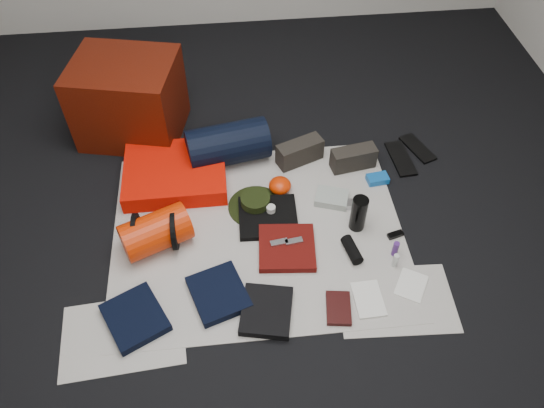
{
  "coord_description": "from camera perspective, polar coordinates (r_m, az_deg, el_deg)",
  "views": [
    {
      "loc": [
        -0.12,
        -1.82,
        2.33
      ],
      "look_at": [
        0.09,
        0.12,
        0.1
      ],
      "focal_mm": 35.0,
      "sensor_mm": 36.0,
      "label": 1
    }
  ],
  "objects": [
    {
      "name": "paperback_book",
      "position": [
        2.69,
        7.16,
        -11.06
      ],
      "size": [
        0.14,
        0.2,
        0.03
      ],
      "primitive_type": "cube",
      "rotation": [
        0.0,
        0.0,
        -0.14
      ],
      "color": "black",
      "rests_on": "newspaper_mat"
    },
    {
      "name": "newspaper_sheet_front_left",
      "position": [
        2.71,
        -15.71,
        -13.37
      ],
      "size": [
        0.61,
        0.44,
        0.0
      ],
      "primitive_type": "cube",
      "rotation": [
        0.0,
        0.0,
        0.07
      ],
      "color": "silver",
      "rests_on": "floor"
    },
    {
      "name": "newspaper_sheet_front_right",
      "position": [
        2.78,
        13.15,
        -9.99
      ],
      "size": [
        0.6,
        0.43,
        0.0
      ],
      "primitive_type": "cube",
      "rotation": [
        0.0,
        0.0,
        -0.05
      ],
      "color": "silver",
      "rests_on": "floor"
    },
    {
      "name": "trousers_navy_a",
      "position": [
        2.71,
        -14.51,
        -11.75
      ],
      "size": [
        0.36,
        0.38,
        0.05
      ],
      "primitive_type": "cube",
      "rotation": [
        0.0,
        0.0,
        0.47
      ],
      "color": "black",
      "rests_on": "newspaper_mat"
    },
    {
      "name": "hiking_boot_right",
      "position": [
        3.29,
        8.75,
        4.9
      ],
      "size": [
        0.29,
        0.15,
        0.14
      ],
      "primitive_type": "cube",
      "rotation": [
        0.0,
        0.0,
        0.17
      ],
      "color": "#2A2621",
      "rests_on": "newspaper_mat"
    },
    {
      "name": "sack_strap_left",
      "position": [
        2.9,
        -14.35,
        -3.07
      ],
      "size": [
        0.02,
        0.22,
        0.22
      ],
      "primitive_type": "cylinder",
      "rotation": [
        0.0,
        1.57,
        0.0
      ],
      "color": "black",
      "rests_on": "newspaper_mat"
    },
    {
      "name": "toiletry_purple",
      "position": [
        2.9,
        13.13,
        -4.72
      ],
      "size": [
        0.04,
        0.04,
        0.1
      ],
      "primitive_type": "cylinder",
      "rotation": [
        0.0,
        0.0,
        0.31
      ],
      "color": "#492270",
      "rests_on": "newspaper_mat"
    },
    {
      "name": "flip_flop_left",
      "position": [
        3.44,
        13.68,
        4.76
      ],
      "size": [
        0.14,
        0.31,
        0.02
      ],
      "primitive_type": "cube",
      "rotation": [
        0.0,
        0.0,
        0.07
      ],
      "color": "black",
      "rests_on": "floor"
    },
    {
      "name": "compact_camera",
      "position": [
        3.09,
        8.57,
        -0.02
      ],
      "size": [
        0.1,
        0.06,
        0.04
      ],
      "primitive_type": "cube",
      "rotation": [
        0.0,
        0.0,
        -0.06
      ],
      "color": "#B4B5B9",
      "rests_on": "newspaper_mat"
    },
    {
      "name": "first_aid_pouch",
      "position": [
        3.1,
        6.44,
        0.66
      ],
      "size": [
        0.22,
        0.19,
        0.05
      ],
      "primitive_type": "cube",
      "rotation": [
        0.0,
        0.0,
        -0.33
      ],
      "color": "#919991",
      "rests_on": "newspaper_mat"
    },
    {
      "name": "speaker",
      "position": [
        2.87,
        8.59,
        -4.89
      ],
      "size": [
        0.1,
        0.17,
        0.06
      ],
      "primitive_type": "cylinder",
      "rotation": [
        1.57,
        0.0,
        0.22
      ],
      "color": "black",
      "rests_on": "newspaper_mat"
    },
    {
      "name": "tape_roll",
      "position": [
        2.99,
        -0.12,
        -0.53
      ],
      "size": [
        0.05,
        0.05,
        0.03
      ],
      "primitive_type": "cylinder",
      "color": "beige",
      "rests_on": "black_tshirt"
    },
    {
      "name": "cyan_case",
      "position": [
        3.26,
        11.28,
        2.67
      ],
      "size": [
        0.13,
        0.09,
        0.04
      ],
      "primitive_type": "cube",
      "rotation": [
        0.0,
        0.0,
        0.12
      ],
      "color": "#1055A4",
      "rests_on": "newspaper_mat"
    },
    {
      "name": "water_bottle",
      "position": [
        2.93,
        9.3,
        -1.01
      ],
      "size": [
        0.11,
        0.11,
        0.22
      ],
      "primitive_type": "cylinder",
      "rotation": [
        0.0,
        0.0,
        -0.36
      ],
      "color": "black",
      "rests_on": "newspaper_mat"
    },
    {
      "name": "hiking_boot_left",
      "position": [
        3.29,
        3.0,
        5.62
      ],
      "size": [
        0.31,
        0.21,
        0.14
      ],
      "primitive_type": "cube",
      "rotation": [
        0.0,
        0.0,
        0.38
      ],
      "color": "#2A2621",
      "rests_on": "newspaper_mat"
    },
    {
      "name": "navy_duffel",
      "position": [
        3.26,
        -4.77,
        6.43
      ],
      "size": [
        0.53,
        0.34,
        0.26
      ],
      "primitive_type": "cylinder",
      "rotation": [
        0.0,
        1.57,
        0.19
      ],
      "color": "black",
      "rests_on": "newspaper_mat"
    },
    {
      "name": "map_printout",
      "position": [
        2.84,
        14.75,
        -8.44
      ],
      "size": [
        0.21,
        0.22,
        0.01
      ],
      "primitive_type": "cube",
      "rotation": [
        0.0,
        0.0,
        -0.54
      ],
      "color": "silver",
      "rests_on": "newspaper_mat"
    },
    {
      "name": "trousers_charcoal",
      "position": [
        2.65,
        -0.6,
        -11.43
      ],
      "size": [
        0.29,
        0.32,
        0.04
      ],
      "primitive_type": "cube",
      "rotation": [
        0.0,
        0.0,
        -0.21
      ],
      "color": "black",
      "rests_on": "newspaper_mat"
    },
    {
      "name": "boonie_brim",
      "position": [
        3.07,
        -1.78,
        -0.26
      ],
      "size": [
        0.33,
        0.33,
        0.01
      ],
      "primitive_type": "cylinder",
      "rotation": [
        0.0,
        0.0,
        0.02
      ],
      "color": "black",
      "rests_on": "newspaper_mat"
    },
    {
      "name": "black_tshirt",
      "position": [
        3.0,
        -0.44,
        -1.42
      ],
      "size": [
        0.34,
        0.32,
        0.03
      ],
      "primitive_type": "cube",
      "rotation": [
        0.0,
        0.0,
        -0.03
      ],
      "color": "black",
      "rests_on": "newspaper_mat"
    },
    {
      "name": "energy_bar_b",
      "position": [
        2.85,
        2.37,
        -4.02
      ],
      "size": [
        0.1,
        0.05,
        0.01
      ],
      "primitive_type": "cube",
      "rotation": [
        0.0,
        0.0,
        0.14
      ],
      "color": "#B4B5B9",
      "rests_on": "red_shirt"
    },
    {
      "name": "map_booklet",
      "position": [
        2.74,
        10.33,
        -10.03
      ],
      "size": [
        0.15,
        0.21,
        0.01
      ],
      "primitive_type": "cube",
      "rotation": [
        0.0,
        0.0,
        0.03
      ],
      "color": "silver",
      "rests_on": "newspaper_mat"
    },
    {
      "name": "sack_strap_right",
      "position": [
        2.87,
        -10.43,
        -2.78
      ],
      "size": [
        0.03,
        0.22,
        0.22
      ],
      "primitive_type": "cylinder",
      "rotation": [
        0.0,
        1.57,
        0.0
      ],
      "color": "black",
      "rests_on": "newspaper_mat"
    },
    {
      "name": "boonie_crown",
      "position": [
        3.03,
        -1.79,
        0.25
      ],
      "size": [
        0.17,
        0.17,
        0.07
      ],
      "primitive_type": "cylinder",
      "color": "black",
      "rests_on": "boonie_brim"
    },
    {
      "name": "toiletry_clear",
      "position": [
        2.86,
        13.14,
        -5.93
      ],
      "size": [
        0.04,
        0.04,
        0.09
      ],
      "primitive_type": "cylinder",
      "rotation": [
        0.0,
        0.0,
        -0.36
      ],
      "color": "beige",
      "rests_on": "newspaper_mat"
    },
    {
      "name": "orange_stuff_sack",
      "position": [
        3.12,
        0.86,
        2.01
      ],
      "size": [
        0.16,
        0.16,
        0.09
      ],
      "primitive_type": "ellipsoid",
      "rotation": [
        0.0,
        0.0,
        0.19
      ],
      "color": "red",
      "rests_on": "newspaper_mat"
    },
    {
      "name": "stuff_sack",
      "position": [
        2.88,
        -12.39,
        -2.96
      ],
      "size": [
        0.41,
        0.33,
        0.21
      ],
      "primitive_type": "cylinder",
      "rotation": [
        0.0,
        1.57,
        0.41
      ],
      "color": "red",
      "rests_on": "newspaper_mat"
    },
    {
      "name": "red_cabinet",
      "position": [
        3.51,
        -15.15,
        10.85
      ],
      "size": [
        0.72,
        0.64,
        0.51
      ],
      "primitive_type": "cube",
      "rotation": [
        0.0,
        0.0,
        -0.22
      ],
      "color": "#511105",
      "rests_on": "floor"
    },
    {
      "name": "floor",
      "position": [
        2.96,
        -1.48,
        -3.25
      ],
      "size": [
        4.5,
        4.5,
        0.02
      ],
      "primitive_type": "cube",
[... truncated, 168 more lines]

